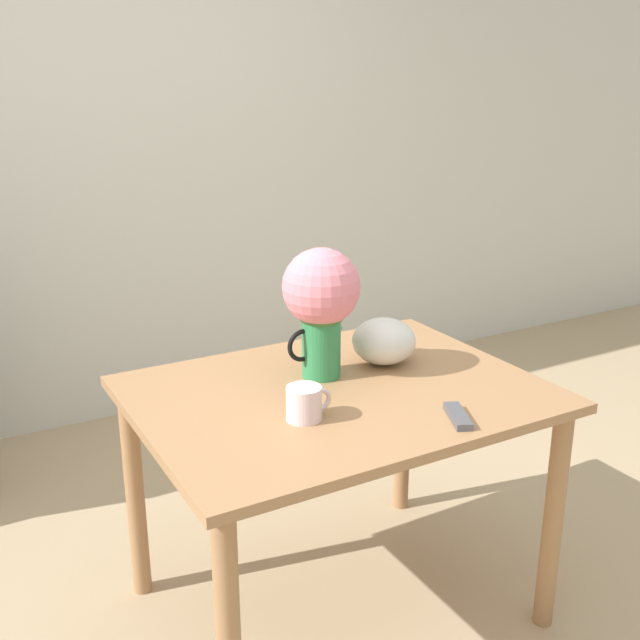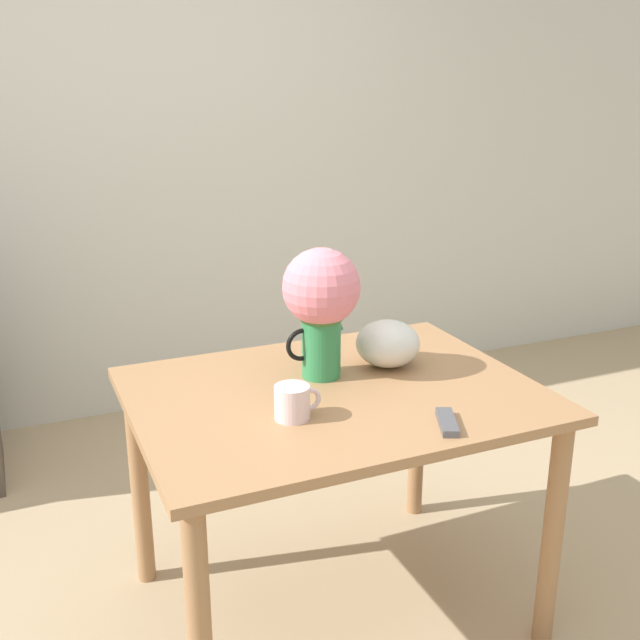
{
  "view_description": "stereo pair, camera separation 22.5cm",
  "coord_description": "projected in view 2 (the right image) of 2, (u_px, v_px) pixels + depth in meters",
  "views": [
    {
      "loc": [
        -0.82,
        -1.71,
        1.64
      ],
      "look_at": [
        0.23,
        0.16,
        0.95
      ],
      "focal_mm": 42.0,
      "sensor_mm": 36.0,
      "label": 1
    },
    {
      "loc": [
        -0.62,
        -1.81,
        1.64
      ],
      "look_at": [
        0.23,
        0.16,
        0.95
      ],
      "focal_mm": 42.0,
      "sensor_mm": 36.0,
      "label": 2
    }
  ],
  "objects": [
    {
      "name": "coffee_mug",
      "position": [
        293.0,
        402.0,
        2.01
      ],
      "size": [
        0.13,
        0.1,
        0.09
      ],
      "color": "silver",
      "rests_on": "table"
    },
    {
      "name": "white_bowl",
      "position": [
        388.0,
        343.0,
        2.37
      ],
      "size": [
        0.2,
        0.2,
        0.15
      ],
      "color": "silver",
      "rests_on": "table"
    },
    {
      "name": "remote_control",
      "position": [
        447.0,
        422.0,
        1.98
      ],
      "size": [
        0.1,
        0.15,
        0.02
      ],
      "color": "#4C4C51",
      "rests_on": "table"
    },
    {
      "name": "table",
      "position": [
        334.0,
        424.0,
        2.24
      ],
      "size": [
        1.18,
        0.9,
        0.76
      ],
      "color": "#A3754C",
      "rests_on": "ground_plane"
    },
    {
      "name": "wall_back",
      "position": [
        132.0,
        153.0,
        3.54
      ],
      "size": [
        8.0,
        0.05,
        2.6
      ],
      "color": "silver",
      "rests_on": "ground_plane"
    },
    {
      "name": "ground_plane",
      "position": [
        272.0,
        634.0,
        2.32
      ],
      "size": [
        12.0,
        12.0,
        0.0
      ],
      "primitive_type": "plane",
      "color": "tan"
    },
    {
      "name": "flower_vase",
      "position": [
        321.0,
        299.0,
        2.23
      ],
      "size": [
        0.24,
        0.24,
        0.4
      ],
      "color": "#2D844C",
      "rests_on": "table"
    }
  ]
}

